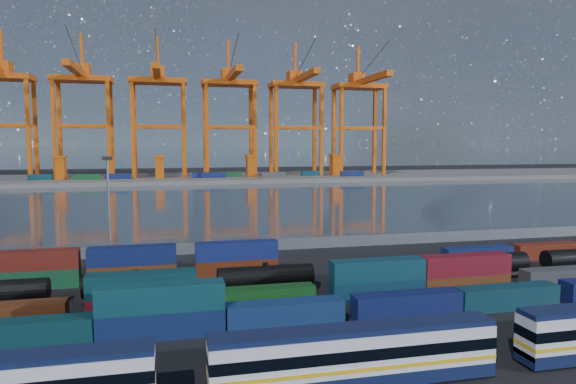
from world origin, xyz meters
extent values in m
plane|color=black|center=(0.00, 0.00, 0.00)|extent=(700.00, 700.00, 0.00)
plane|color=#303A46|center=(0.00, 105.00, 0.01)|extent=(700.00, 700.00, 0.00)
cube|color=#514F4C|center=(0.00, 210.00, 1.00)|extent=(700.00, 70.00, 2.00)
cone|color=#1E2630|center=(-200.00, 1600.00, 260.00)|extent=(1100.00, 1100.00, 520.00)
cone|color=#1E2630|center=(200.00, 1600.00, 230.00)|extent=(1040.00, 1040.00, 460.00)
cone|color=#1E2630|center=(600.00, 1600.00, 190.00)|extent=(960.00, 960.00, 380.00)
cone|color=#1E2630|center=(950.00, 1600.00, 150.00)|extent=(840.00, 840.00, 300.00)
cube|color=silver|center=(-7.03, -23.04, 2.60)|extent=(22.39, 2.69, 3.40)
cube|color=#0F1737|center=(-7.03, -23.04, 0.81)|extent=(22.39, 2.74, 1.07)
cube|color=#0F1737|center=(-7.03, -23.04, 4.52)|extent=(22.39, 2.42, 0.45)
cube|color=gold|center=(-7.03, -23.04, 1.88)|extent=(22.41, 2.77, 0.32)
cube|color=black|center=(-7.03, -23.04, 2.95)|extent=(22.41, 2.77, 0.90)
cube|color=black|center=(0.80, -23.04, 0.31)|extent=(2.69, 1.79, 0.63)
cube|color=black|center=(11.13, -23.04, 0.31)|extent=(2.69, 1.79, 0.63)
cube|color=#0B3339|center=(-33.75, -9.16, 1.30)|extent=(12.03, 2.45, 2.61)
cube|color=#0F1F4E|center=(-21.60, -9.16, 1.30)|extent=(12.03, 2.45, 2.61)
cube|color=#0D3D47|center=(-21.60, -9.16, 3.91)|extent=(12.03, 2.45, 2.61)
cube|color=navy|center=(-9.40, -9.16, 1.30)|extent=(12.03, 2.45, 2.61)
cube|color=#0F184E|center=(4.01, -9.16, 1.30)|extent=(12.03, 2.45, 2.61)
cube|color=#0C3241|center=(16.27, -9.16, 1.30)|extent=(12.03, 2.45, 2.61)
cube|color=#582811|center=(-36.89, -3.06, 1.24)|extent=(11.42, 2.32, 2.47)
cube|color=maroon|center=(-23.64, -3.06, 1.24)|extent=(11.42, 2.32, 2.47)
cube|color=#0B343C|center=(-23.64, -3.06, 3.71)|extent=(11.42, 2.32, 2.47)
cube|color=#124417|center=(-10.39, -3.06, 1.24)|extent=(11.42, 2.32, 2.47)
cube|color=#0C2C42|center=(3.19, -3.06, 1.24)|extent=(11.42, 2.32, 2.47)
cube|color=#0D3847|center=(3.19, -3.06, 3.71)|extent=(11.42, 2.32, 2.47)
cube|color=#5A2B12|center=(14.75, -3.06, 1.24)|extent=(11.42, 2.32, 2.47)
cube|color=maroon|center=(14.75, -3.06, 3.71)|extent=(11.42, 2.32, 2.47)
cube|color=#3A3D3F|center=(29.00, -3.06, 1.24)|extent=(11.42, 2.32, 2.47)
cube|color=#124526|center=(-37.99, 11.74, 1.24)|extent=(11.42, 2.32, 2.47)
cube|color=#5F1A13|center=(-37.99, 11.74, 3.71)|extent=(11.42, 2.32, 2.47)
cube|color=#572A11|center=(-25.59, 11.74, 1.24)|extent=(11.42, 2.32, 2.47)
cube|color=#101B50|center=(-25.59, 11.74, 3.71)|extent=(11.42, 2.32, 2.47)
cube|color=#57200D|center=(-11.63, 11.74, 1.24)|extent=(11.42, 2.32, 2.47)
cube|color=navy|center=(-11.63, 11.74, 3.71)|extent=(11.42, 2.32, 2.47)
cube|color=navy|center=(26.27, 11.74, 1.24)|extent=(11.42, 2.32, 2.47)
cube|color=maroon|center=(38.85, 11.74, 1.24)|extent=(11.42, 2.32, 2.47)
cube|color=black|center=(-36.02, 2.94, 0.28)|extent=(2.30, 1.66, 0.55)
cylinder|color=black|center=(-24.66, 2.94, 2.12)|extent=(11.96, 2.67, 2.67)
cylinder|color=black|center=(-24.66, 2.94, 3.59)|extent=(0.74, 0.74, 0.46)
cube|color=black|center=(-24.66, 2.94, 0.64)|extent=(12.42, 1.84, 0.37)
cube|color=black|center=(-28.80, 2.94, 0.28)|extent=(2.30, 1.66, 0.55)
cube|color=black|center=(-20.52, 2.94, 0.28)|extent=(2.30, 1.66, 0.55)
cylinder|color=black|center=(-9.16, 2.94, 2.12)|extent=(11.96, 2.67, 2.67)
cylinder|color=black|center=(-9.16, 2.94, 3.59)|extent=(0.74, 0.74, 0.46)
cube|color=black|center=(-9.16, 2.94, 0.64)|extent=(12.42, 1.84, 0.37)
cube|color=black|center=(-13.30, 2.94, 0.28)|extent=(2.30, 1.66, 0.55)
cube|color=black|center=(-5.02, 2.94, 0.28)|extent=(2.30, 1.66, 0.55)
cylinder|color=black|center=(6.34, 2.94, 2.12)|extent=(11.96, 2.67, 2.67)
cylinder|color=black|center=(6.34, 2.94, 3.59)|extent=(0.74, 0.74, 0.46)
cube|color=black|center=(6.34, 2.94, 0.64)|extent=(12.42, 1.84, 0.37)
cube|color=black|center=(2.20, 2.94, 0.28)|extent=(2.30, 1.66, 0.55)
cube|color=black|center=(10.48, 2.94, 0.28)|extent=(2.30, 1.66, 0.55)
cylinder|color=black|center=(21.84, 2.94, 2.12)|extent=(11.96, 2.67, 2.67)
cylinder|color=black|center=(21.84, 2.94, 3.59)|extent=(0.74, 0.74, 0.46)
cube|color=black|center=(21.84, 2.94, 0.64)|extent=(12.42, 1.84, 0.37)
cube|color=black|center=(17.70, 2.94, 0.28)|extent=(2.30, 1.66, 0.55)
cube|color=black|center=(25.98, 2.94, 0.28)|extent=(2.30, 1.66, 0.55)
cube|color=black|center=(33.20, 2.94, 0.28)|extent=(2.30, 1.66, 0.55)
cube|color=#595B5E|center=(0.00, 28.00, 1.00)|extent=(160.00, 0.06, 2.00)
cylinder|color=slate|center=(-40.00, 28.00, 1.10)|extent=(0.12, 0.12, 2.20)
cylinder|color=slate|center=(-30.00, 28.00, 1.10)|extent=(0.12, 0.12, 2.20)
cylinder|color=slate|center=(-20.00, 28.00, 1.10)|extent=(0.12, 0.12, 2.20)
cylinder|color=slate|center=(-10.00, 28.00, 1.10)|extent=(0.12, 0.12, 2.20)
cylinder|color=slate|center=(0.00, 28.00, 1.10)|extent=(0.12, 0.12, 2.20)
cylinder|color=slate|center=(10.00, 28.00, 1.10)|extent=(0.12, 0.12, 2.20)
cylinder|color=slate|center=(20.00, 28.00, 1.10)|extent=(0.12, 0.12, 2.20)
cylinder|color=slate|center=(30.00, 28.00, 1.10)|extent=(0.12, 0.12, 2.20)
cylinder|color=slate|center=(40.00, 28.00, 1.10)|extent=(0.12, 0.12, 2.20)
cylinder|color=slate|center=(50.00, 28.00, 1.10)|extent=(0.12, 0.12, 2.20)
cylinder|color=slate|center=(-30.00, 26.00, 8.00)|extent=(0.36, 0.36, 16.00)
cube|color=black|center=(-30.00, 26.00, 16.30)|extent=(1.60, 0.40, 0.60)
cube|color=#CF520E|center=(-82.97, 198.44, 24.61)|extent=(1.75, 1.75, 49.23)
cube|color=#CF520E|center=(-82.97, 211.56, 24.61)|extent=(1.75, 1.75, 49.23)
cube|color=#CF520E|center=(-95.00, 211.56, 27.07)|extent=(24.07, 1.53, 1.53)
cube|color=#CF520E|center=(-95.00, 205.00, 49.23)|extent=(27.35, 15.32, 2.41)
cube|color=#CF520E|center=(-95.00, 209.38, 54.15)|extent=(6.56, 8.75, 5.47)
cube|color=#CF520E|center=(-95.00, 207.19, 62.35)|extent=(1.31, 1.31, 17.50)
cube|color=#CF520E|center=(-72.03, 198.44, 24.61)|extent=(1.75, 1.75, 49.23)
cube|color=#CF520E|center=(-72.03, 211.56, 24.61)|extent=(1.75, 1.75, 49.23)
cube|color=#CF520E|center=(-47.97, 198.44, 24.61)|extent=(1.75, 1.75, 49.23)
cube|color=#CF520E|center=(-47.97, 211.56, 24.61)|extent=(1.75, 1.75, 49.23)
cube|color=#CF520E|center=(-60.00, 198.44, 27.07)|extent=(24.07, 1.53, 1.53)
cube|color=#CF520E|center=(-60.00, 211.56, 27.07)|extent=(24.07, 1.53, 1.53)
cube|color=#CF520E|center=(-60.00, 205.00, 49.23)|extent=(27.35, 15.32, 2.41)
cube|color=#CF520E|center=(-60.00, 191.87, 51.42)|extent=(3.28, 52.51, 2.73)
cube|color=#CF520E|center=(-60.00, 209.38, 54.15)|extent=(6.56, 8.75, 5.47)
cube|color=#CF520E|center=(-60.00, 207.19, 62.35)|extent=(1.31, 1.31, 17.50)
cylinder|color=black|center=(-60.00, 189.25, 59.07)|extent=(0.26, 45.03, 14.85)
cube|color=#CF520E|center=(-37.03, 198.44, 24.61)|extent=(1.75, 1.75, 49.23)
cube|color=#CF520E|center=(-37.03, 211.56, 24.61)|extent=(1.75, 1.75, 49.23)
cube|color=#CF520E|center=(-12.97, 198.44, 24.61)|extent=(1.75, 1.75, 49.23)
cube|color=#CF520E|center=(-12.97, 211.56, 24.61)|extent=(1.75, 1.75, 49.23)
cube|color=#CF520E|center=(-25.00, 198.44, 27.07)|extent=(24.07, 1.53, 1.53)
cube|color=#CF520E|center=(-25.00, 211.56, 27.07)|extent=(24.07, 1.53, 1.53)
cube|color=#CF520E|center=(-25.00, 205.00, 49.23)|extent=(27.35, 15.32, 2.41)
cube|color=#CF520E|center=(-25.00, 191.87, 51.42)|extent=(3.28, 52.51, 2.73)
cube|color=#CF520E|center=(-25.00, 209.38, 54.15)|extent=(6.56, 8.75, 5.47)
cube|color=#CF520E|center=(-25.00, 207.19, 62.35)|extent=(1.31, 1.31, 17.50)
cylinder|color=black|center=(-25.00, 189.25, 59.07)|extent=(0.26, 45.03, 14.85)
cube|color=#CF520E|center=(-2.03, 198.44, 24.61)|extent=(1.75, 1.75, 49.23)
cube|color=#CF520E|center=(-2.03, 211.56, 24.61)|extent=(1.75, 1.75, 49.23)
cube|color=#CF520E|center=(22.03, 198.44, 24.61)|extent=(1.75, 1.75, 49.23)
cube|color=#CF520E|center=(22.03, 211.56, 24.61)|extent=(1.75, 1.75, 49.23)
cube|color=#CF520E|center=(10.00, 198.44, 27.07)|extent=(24.07, 1.53, 1.53)
cube|color=#CF520E|center=(10.00, 211.56, 27.07)|extent=(24.07, 1.53, 1.53)
cube|color=#CF520E|center=(10.00, 205.00, 49.23)|extent=(27.35, 15.32, 2.41)
cube|color=#CF520E|center=(10.00, 191.87, 51.42)|extent=(3.28, 52.51, 2.73)
cube|color=#CF520E|center=(10.00, 209.38, 54.15)|extent=(6.56, 8.75, 5.47)
cube|color=#CF520E|center=(10.00, 207.19, 62.35)|extent=(1.31, 1.31, 17.50)
cylinder|color=black|center=(10.00, 189.25, 59.07)|extent=(0.26, 45.03, 14.85)
cube|color=#CF520E|center=(32.97, 198.44, 24.61)|extent=(1.75, 1.75, 49.23)
cube|color=#CF520E|center=(32.97, 211.56, 24.61)|extent=(1.75, 1.75, 49.23)
cube|color=#CF520E|center=(57.03, 198.44, 24.61)|extent=(1.75, 1.75, 49.23)
cube|color=#CF520E|center=(57.03, 211.56, 24.61)|extent=(1.75, 1.75, 49.23)
cube|color=#CF520E|center=(45.00, 198.44, 27.07)|extent=(24.07, 1.53, 1.53)
cube|color=#CF520E|center=(45.00, 211.56, 27.07)|extent=(24.07, 1.53, 1.53)
cube|color=#CF520E|center=(45.00, 205.00, 49.23)|extent=(27.35, 15.32, 2.41)
cube|color=#CF520E|center=(45.00, 191.87, 51.42)|extent=(3.28, 52.51, 2.73)
cube|color=#CF520E|center=(45.00, 209.38, 54.15)|extent=(6.56, 8.75, 5.47)
cube|color=#CF520E|center=(45.00, 207.19, 62.35)|extent=(1.31, 1.31, 17.50)
cylinder|color=black|center=(45.00, 189.25, 59.07)|extent=(0.26, 45.03, 14.85)
cube|color=#CF520E|center=(67.97, 198.44, 24.61)|extent=(1.75, 1.75, 49.23)
cube|color=#CF520E|center=(67.97, 211.56, 24.61)|extent=(1.75, 1.75, 49.23)
cube|color=#CF520E|center=(92.03, 198.44, 24.61)|extent=(1.75, 1.75, 49.23)
cube|color=#CF520E|center=(92.03, 211.56, 24.61)|extent=(1.75, 1.75, 49.23)
cube|color=#CF520E|center=(80.00, 198.44, 27.07)|extent=(24.07, 1.53, 1.53)
cube|color=#CF520E|center=(80.00, 211.56, 27.07)|extent=(24.07, 1.53, 1.53)
cube|color=#CF520E|center=(80.00, 205.00, 49.23)|extent=(27.35, 15.32, 2.41)
cube|color=#CF520E|center=(80.00, 191.87, 51.42)|extent=(3.28, 52.51, 2.73)
cube|color=#CF520E|center=(80.00, 209.38, 54.15)|extent=(6.56, 8.75, 5.47)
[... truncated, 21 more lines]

